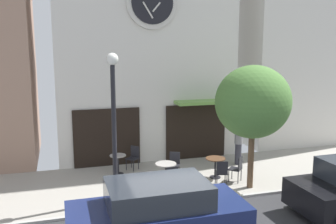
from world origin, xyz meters
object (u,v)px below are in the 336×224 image
cafe_table_leftmost (215,164)px  pedestrian_grey (238,143)px  cafe_chair_under_awning (172,177)px  cafe_table_rightmost (118,162)px  cafe_chair_corner (222,171)px  parked_car_navy (158,213)px  street_tree (253,102)px  cafe_chair_near_tree (134,156)px  cafe_chair_near_lamp (237,167)px  cafe_table_center_left (166,169)px  cafe_chair_outer (174,163)px  street_lamp (114,128)px

cafe_table_leftmost → pedestrian_grey: 1.97m
cafe_table_leftmost → cafe_chair_under_awning: cafe_chair_under_awning is taller
cafe_table_rightmost → pedestrian_grey: (4.85, -0.13, 0.38)m
cafe_chair_corner → parked_car_navy: bearing=-135.5°
street_tree → parked_car_navy: 5.17m
cafe_table_leftmost → cafe_chair_near_tree: cafe_chair_near_tree is taller
cafe_chair_near_lamp → parked_car_navy: (-3.74, -3.21, 0.23)m
cafe_table_leftmost → pedestrian_grey: bearing=38.5°
street_tree → cafe_chair_near_tree: bearing=139.0°
cafe_table_center_left → cafe_chair_under_awning: (-0.03, -0.80, -0.00)m
cafe_table_center_left → cafe_chair_near_tree: 2.01m
cafe_table_center_left → parked_car_navy: size_ratio=0.17×
cafe_chair_near_lamp → parked_car_navy: size_ratio=0.21×
cafe_chair_outer → cafe_chair_corner: size_ratio=1.00×
pedestrian_grey → cafe_chair_near_lamp: bearing=-117.6°
street_tree → cafe_table_center_left: 3.73m
cafe_chair_outer → parked_car_navy: 4.69m
street_tree → pedestrian_grey: (0.76, 2.40, -2.05)m
cafe_chair_near_lamp → parked_car_navy: bearing=-139.3°
cafe_table_rightmost → cafe_table_center_left: cafe_table_rightmost is taller
cafe_chair_under_awning → parked_car_navy: bearing=-112.9°
pedestrian_grey → parked_car_navy: size_ratio=0.39×
cafe_table_rightmost → cafe_chair_corner: (3.20, -2.17, 0.04)m
cafe_table_leftmost → cafe_chair_under_awning: 2.12m
cafe_chair_under_awning → parked_car_navy: size_ratio=0.21×
cafe_chair_near_lamp → cafe_chair_outer: bearing=150.2°
pedestrian_grey → cafe_table_rightmost: bearing=178.5°
street_tree → cafe_chair_corner: (-0.88, 0.36, -2.39)m
cafe_table_center_left → parked_car_navy: bearing=-108.8°
cafe_chair_outer → pedestrian_grey: (2.91, 0.67, 0.33)m
cafe_chair_near_lamp → cafe_chair_near_tree: bearing=143.8°
cafe_chair_under_awning → cafe_chair_near_tree: (-0.73, 2.66, 0.00)m
street_tree → cafe_chair_corner: size_ratio=4.58×
cafe_table_rightmost → cafe_chair_near_tree: (0.67, 0.44, 0.04)m
cafe_chair_near_tree → cafe_chair_corner: size_ratio=1.00×
street_lamp → pedestrian_grey: street_lamp is taller
pedestrian_grey → parked_car_navy: pedestrian_grey is taller
cafe_table_center_left → cafe_chair_near_lamp: 2.52m
cafe_table_rightmost → street_lamp: bearing=-100.6°
cafe_table_rightmost → cafe_chair_corner: bearing=-34.1°
street_lamp → cafe_table_center_left: 2.73m
street_tree → cafe_chair_under_awning: 3.60m
street_lamp → cafe_table_leftmost: size_ratio=6.16×
cafe_chair_under_awning → street_tree: bearing=-6.5°
cafe_chair_under_awning → cafe_chair_outer: size_ratio=1.00×
street_tree → cafe_chair_near_lamp: (-0.17, 0.60, -2.39)m
cafe_table_leftmost → cafe_chair_outer: cafe_chair_outer is taller
cafe_table_leftmost → cafe_chair_outer: 1.49m
street_lamp → cafe_chair_corner: size_ratio=5.03×
street_tree → cafe_table_leftmost: street_tree is taller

